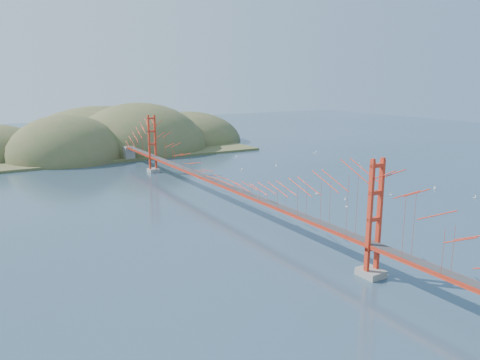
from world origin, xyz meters
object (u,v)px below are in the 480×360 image
bridge (222,160)px  sailboat_0 (347,206)px  sailboat_2 (475,197)px  sailboat_1 (317,193)px

bridge → sailboat_0: bearing=-33.4°
sailboat_2 → sailboat_1: (-20.28, 15.08, 0.02)m
bridge → sailboat_0: size_ratio=170.27×
sailboat_2 → sailboat_0: (-21.54, 6.61, -0.00)m
bridge → sailboat_0: 19.91m
bridge → sailboat_1: (16.87, -1.82, -6.86)m
sailboat_1 → sailboat_2: bearing=-36.6°
sailboat_0 → sailboat_1: 8.56m
bridge → sailboat_2: 41.38m
bridge → sailboat_1: 18.30m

